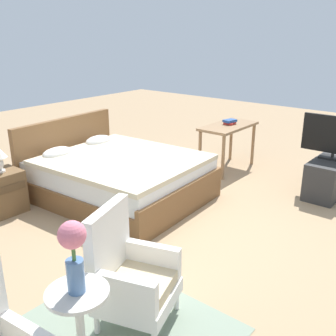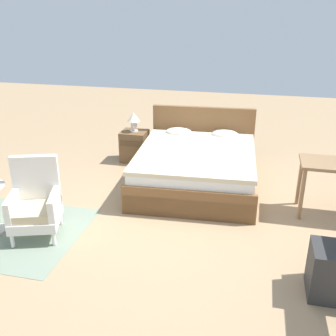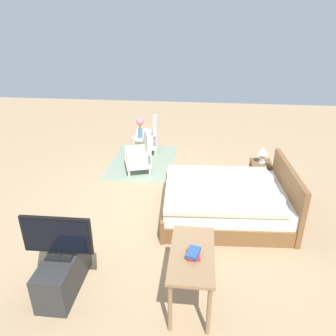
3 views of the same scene
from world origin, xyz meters
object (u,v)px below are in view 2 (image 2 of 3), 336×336
bed (197,166)px  armchair_by_window_right (35,205)px  nightstand (135,146)px  table_lamp (134,119)px

bed → armchair_by_window_right: (-1.61, -1.83, 0.08)m
bed → armchair_by_window_right: bearing=-131.3°
armchair_by_window_right → nightstand: 2.59m
armchair_by_window_right → table_lamp: armchair_by_window_right is taller
nightstand → table_lamp: bearing=90.0°
nightstand → table_lamp: table_lamp is taller
table_lamp → armchair_by_window_right: bearing=-98.8°
table_lamp → bed: bearing=-30.9°
bed → nightstand: size_ratio=4.20×
table_lamp → nightstand: bearing=-90.0°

